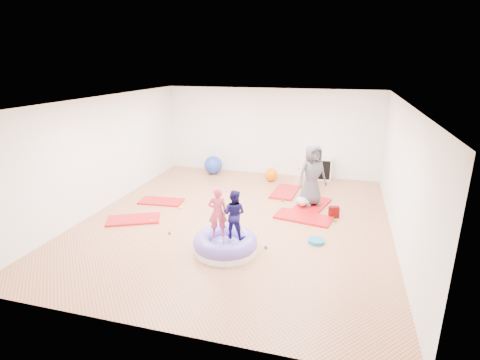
# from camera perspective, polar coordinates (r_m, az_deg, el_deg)

# --- Properties ---
(room) EXTENTS (7.01, 8.01, 2.81)m
(room) POSITION_cam_1_polar(r_m,az_deg,el_deg) (8.51, -0.54, 2.62)
(room) COLOR tan
(room) RESTS_ON ground
(gym_mat_front_left) EXTENTS (1.36, 1.07, 0.05)m
(gym_mat_front_left) POSITION_cam_1_polar(r_m,az_deg,el_deg) (9.27, -15.94, -5.81)
(gym_mat_front_left) COLOR red
(gym_mat_front_left) RESTS_ON ground
(gym_mat_mid_left) EXTENTS (1.19, 0.67, 0.05)m
(gym_mat_mid_left) POSITION_cam_1_polar(r_m,az_deg,el_deg) (10.25, -11.93, -3.20)
(gym_mat_mid_left) COLOR red
(gym_mat_mid_left) RESTS_ON ground
(gym_mat_center_back) EXTENTS (0.72, 1.32, 0.05)m
(gym_mat_center_back) POSITION_cam_1_polar(r_m,az_deg,el_deg) (10.82, 6.88, -1.79)
(gym_mat_center_back) COLOR red
(gym_mat_center_back) RESTS_ON ground
(gym_mat_right) EXTENTS (1.43, 0.91, 0.06)m
(gym_mat_right) POSITION_cam_1_polar(r_m,az_deg,el_deg) (9.15, 9.65, -5.64)
(gym_mat_right) COLOR red
(gym_mat_right) RESTS_ON ground
(gym_mat_rear_right) EXTENTS (0.98, 1.46, 0.06)m
(gym_mat_rear_right) POSITION_cam_1_polar(r_m,az_deg,el_deg) (9.95, 10.86, -3.75)
(gym_mat_rear_right) COLOR red
(gym_mat_rear_right) RESTS_ON ground
(inflatable_cushion) EXTENTS (1.28, 1.28, 0.40)m
(inflatable_cushion) POSITION_cam_1_polar(r_m,az_deg,el_deg) (7.51, -2.25, -9.72)
(inflatable_cushion) COLOR white
(inflatable_cushion) RESTS_ON ground
(child_pink) EXTENTS (0.43, 0.34, 1.02)m
(child_pink) POSITION_cam_1_polar(r_m,az_deg,el_deg) (7.23, -3.43, -4.55)
(child_pink) COLOR #D23D5B
(child_pink) RESTS_ON inflatable_cushion
(child_navy) EXTENTS (0.51, 0.41, 0.97)m
(child_navy) POSITION_cam_1_polar(r_m,az_deg,el_deg) (7.20, -0.92, -4.83)
(child_navy) COLOR #161252
(child_navy) RESTS_ON inflatable_cushion
(adult_caregiver) EXTENTS (0.92, 0.85, 1.58)m
(adult_caregiver) POSITION_cam_1_polar(r_m,az_deg,el_deg) (9.69, 10.96, 0.77)
(adult_caregiver) COLOR #45434D
(adult_caregiver) RESTS_ON gym_mat_rear_right
(infant) EXTENTS (0.40, 0.41, 0.24)m
(infant) POSITION_cam_1_polar(r_m,az_deg,el_deg) (9.75, 9.58, -3.22)
(infant) COLOR #9EBDCC
(infant) RESTS_ON gym_mat_rear_right
(ball_pit_balls) EXTENTS (4.24, 2.77, 0.07)m
(ball_pit_balls) POSITION_cam_1_polar(r_m,az_deg,el_deg) (9.01, -1.18, -5.71)
(ball_pit_balls) COLOR #213DA2
(ball_pit_balls) RESTS_ON ground
(exercise_ball_blue) EXTENTS (0.61, 0.61, 0.61)m
(exercise_ball_blue) POSITION_cam_1_polar(r_m,az_deg,el_deg) (12.49, -4.10, 2.30)
(exercise_ball_blue) COLOR #213DA2
(exercise_ball_blue) RESTS_ON ground
(exercise_ball_orange) EXTENTS (0.41, 0.41, 0.41)m
(exercise_ball_orange) POSITION_cam_1_polar(r_m,az_deg,el_deg) (11.77, 4.80, 0.80)
(exercise_ball_orange) COLOR #EE6500
(exercise_ball_orange) RESTS_ON ground
(infant_play_gym) EXTENTS (0.65, 0.62, 0.50)m
(infant_play_gym) POSITION_cam_1_polar(r_m,az_deg,el_deg) (11.51, 10.12, 0.87)
(infant_play_gym) COLOR silver
(infant_play_gym) RESTS_ON ground
(cube_shelf) EXTENTS (0.70, 0.35, 0.70)m
(cube_shelf) POSITION_cam_1_polar(r_m,az_deg,el_deg) (12.14, 12.18, 1.71)
(cube_shelf) COLOR silver
(cube_shelf) RESTS_ON ground
(balance_disc) EXTENTS (0.35, 0.35, 0.08)m
(balance_disc) POSITION_cam_1_polar(r_m,az_deg,el_deg) (8.04, 11.54, -9.10)
(balance_disc) COLOR teal
(balance_disc) RESTS_ON ground
(backpack) EXTENTS (0.27, 0.21, 0.27)m
(backpack) POSITION_cam_1_polar(r_m,az_deg,el_deg) (9.32, 14.11, -4.77)
(backpack) COLOR #880102
(backpack) RESTS_ON ground
(yellow_toy) EXTENTS (0.18, 0.18, 0.03)m
(yellow_toy) POSITION_cam_1_polar(r_m,az_deg,el_deg) (9.12, -15.07, -6.19)
(yellow_toy) COLOR #FCFA19
(yellow_toy) RESTS_ON ground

